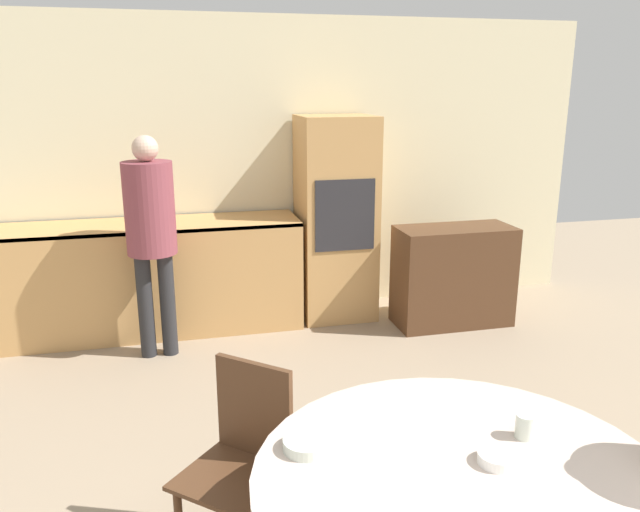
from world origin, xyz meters
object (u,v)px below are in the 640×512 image
(oven_unit, at_px, (336,219))
(chair_far_left, at_px, (243,453))
(person_standing, at_px, (151,224))
(cup, at_px, (525,426))
(bowl_centre, at_px, (307,444))
(bowl_near, at_px, (498,458))
(sideboard, at_px, (453,276))

(oven_unit, bearing_deg, chair_far_left, -112.84)
(chair_far_left, bearing_deg, person_standing, 141.96)
(cup, bearing_deg, chair_far_left, 149.99)
(oven_unit, height_order, chair_far_left, oven_unit)
(cup, relative_size, bowl_centre, 0.53)
(bowl_near, bearing_deg, sideboard, 66.77)
(person_standing, relative_size, bowl_centre, 9.56)
(sideboard, relative_size, chair_far_left, 1.13)
(bowl_near, distance_m, bowl_centre, 0.67)
(chair_far_left, distance_m, person_standing, 2.35)
(chair_far_left, distance_m, bowl_near, 1.10)
(bowl_centre, bearing_deg, chair_far_left, 112.30)
(oven_unit, height_order, sideboard, oven_unit)
(chair_far_left, height_order, bowl_centre, chair_far_left)
(person_standing, height_order, bowl_near, person_standing)
(cup, bearing_deg, sideboard, 68.90)
(chair_far_left, xyz_separation_m, cup, (0.99, -0.57, 0.32))
(oven_unit, distance_m, bowl_near, 3.50)
(cup, bearing_deg, bowl_near, -145.31)
(person_standing, height_order, bowl_centre, person_standing)
(chair_far_left, height_order, person_standing, person_standing)
(sideboard, xyz_separation_m, chair_far_left, (-2.10, -2.33, 0.06))
(oven_unit, distance_m, chair_far_left, 3.05)
(person_standing, distance_m, cup, 3.15)
(bowl_centre, bearing_deg, sideboard, 55.41)
(bowl_near, bearing_deg, oven_unit, 83.97)
(oven_unit, xyz_separation_m, sideboard, (0.93, -0.46, -0.46))
(bowl_centre, bearing_deg, cup, -8.36)
(sideboard, xyz_separation_m, cup, (-1.12, -2.90, 0.38))
(sideboard, height_order, person_standing, person_standing)
(chair_far_left, relative_size, bowl_centre, 5.00)
(person_standing, distance_m, bowl_near, 3.19)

